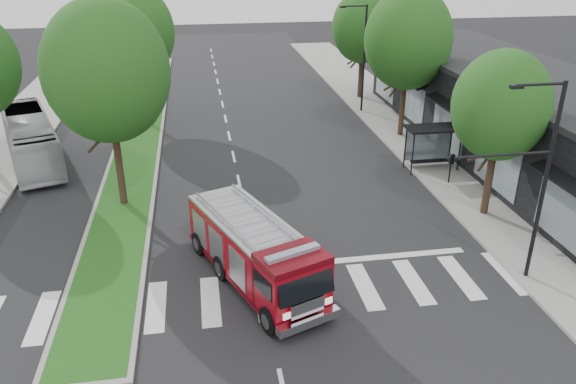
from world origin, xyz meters
name	(u,v)px	position (x,y,z in m)	size (l,w,h in m)	color
ground	(255,256)	(0.00, 0.00, 0.00)	(140.00, 140.00, 0.00)	black
sidewalk_right	(437,155)	(12.50, 10.00, 0.07)	(5.00, 80.00, 0.15)	gray
median	(141,130)	(-6.00, 18.00, 0.08)	(3.00, 50.00, 0.15)	gray
storefront_row	(511,114)	(17.00, 10.00, 2.50)	(8.00, 30.00, 5.00)	black
bus_shelter	(432,136)	(11.20, 8.15, 2.04)	(3.20, 1.60, 2.61)	black
tree_right_near	(501,106)	(11.50, 2.00, 5.51)	(4.40, 4.40, 8.05)	black
tree_right_mid	(408,39)	(11.50, 14.00, 6.49)	(5.60, 5.60, 9.72)	black
tree_right_far	(363,27)	(11.50, 24.00, 5.84)	(5.00, 5.00, 8.73)	black
tree_median_near	(107,72)	(-6.00, 6.00, 6.81)	(5.80, 5.80, 10.16)	black
tree_median_far	(133,32)	(-6.00, 20.00, 6.49)	(5.60, 5.60, 9.72)	black
streetlight_right_near	(525,172)	(9.61, -3.50, 4.67)	(4.08, 0.22, 8.00)	black
streetlight_right_far	(362,54)	(10.35, 20.00, 4.48)	(2.11, 0.20, 8.00)	black
fire_engine	(255,251)	(-0.17, -1.88, 1.33)	(5.15, 8.34, 2.78)	#56040B
city_bus	(30,139)	(-12.00, 13.19, 1.45)	(2.43, 10.40, 2.90)	#B9B9BE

